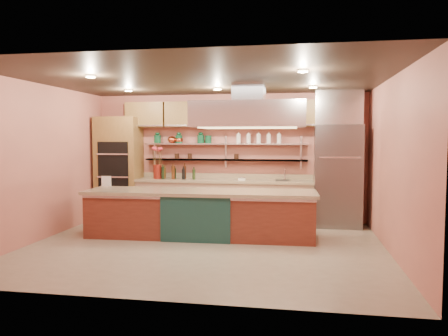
% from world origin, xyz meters
% --- Properties ---
extents(floor, '(6.00, 5.00, 0.02)m').
position_xyz_m(floor, '(0.00, 0.00, -0.01)').
color(floor, gray).
rests_on(floor, ground).
extents(ceiling, '(6.00, 5.00, 0.02)m').
position_xyz_m(ceiling, '(0.00, 0.00, 2.80)').
color(ceiling, black).
rests_on(ceiling, wall_back).
extents(wall_back, '(6.00, 0.04, 2.80)m').
position_xyz_m(wall_back, '(0.00, 2.50, 1.40)').
color(wall_back, '#BC6959').
rests_on(wall_back, floor).
extents(wall_front, '(6.00, 0.04, 2.80)m').
position_xyz_m(wall_front, '(0.00, -2.50, 1.40)').
color(wall_front, '#BC6959').
rests_on(wall_front, floor).
extents(wall_left, '(0.04, 5.00, 2.80)m').
position_xyz_m(wall_left, '(-3.00, 0.00, 1.40)').
color(wall_left, '#BC6959').
rests_on(wall_left, floor).
extents(wall_right, '(0.04, 5.00, 2.80)m').
position_xyz_m(wall_right, '(3.00, 0.00, 1.40)').
color(wall_right, '#BC6959').
rests_on(wall_right, floor).
extents(oven_stack, '(0.95, 0.64, 2.30)m').
position_xyz_m(oven_stack, '(-2.45, 2.18, 1.15)').
color(oven_stack, olive).
rests_on(oven_stack, floor).
extents(refrigerator, '(0.95, 0.72, 2.10)m').
position_xyz_m(refrigerator, '(2.35, 2.14, 1.05)').
color(refrigerator, slate).
rests_on(refrigerator, floor).
extents(back_counter, '(3.84, 0.64, 0.93)m').
position_xyz_m(back_counter, '(-0.05, 2.20, 0.47)').
color(back_counter, '#9E785F').
rests_on(back_counter, floor).
extents(wall_shelf_lower, '(3.60, 0.26, 0.03)m').
position_xyz_m(wall_shelf_lower, '(-0.05, 2.37, 1.35)').
color(wall_shelf_lower, silver).
rests_on(wall_shelf_lower, wall_back).
extents(wall_shelf_upper, '(3.60, 0.26, 0.03)m').
position_xyz_m(wall_shelf_upper, '(-0.05, 2.37, 1.70)').
color(wall_shelf_upper, silver).
rests_on(wall_shelf_upper, wall_back).
extents(upper_cabinets, '(4.60, 0.36, 0.55)m').
position_xyz_m(upper_cabinets, '(0.00, 2.32, 2.35)').
color(upper_cabinets, olive).
rests_on(upper_cabinets, wall_back).
extents(range_hood, '(2.00, 1.00, 0.45)m').
position_xyz_m(range_hood, '(0.67, 0.68, 2.25)').
color(range_hood, silver).
rests_on(range_hood, ceiling).
extents(ceiling_downlights, '(4.00, 2.80, 0.02)m').
position_xyz_m(ceiling_downlights, '(0.00, 0.20, 2.77)').
color(ceiling_downlights, '#FFE5A5').
rests_on(ceiling_downlights, ceiling).
extents(island, '(4.18, 1.03, 0.87)m').
position_xyz_m(island, '(-0.23, 0.68, 0.43)').
color(island, maroon).
rests_on(island, floor).
extents(flower_vase, '(0.23, 0.23, 0.31)m').
position_xyz_m(flower_vase, '(-1.54, 2.15, 1.09)').
color(flower_vase, maroon).
rests_on(flower_vase, back_counter).
extents(oil_bottle_cluster, '(0.85, 0.43, 0.26)m').
position_xyz_m(oil_bottle_cluster, '(-1.04, 2.15, 1.06)').
color(oil_bottle_cluster, black).
rests_on(oil_bottle_cluster, back_counter).
extents(kitchen_scale, '(0.15, 0.11, 0.08)m').
position_xyz_m(kitchen_scale, '(0.36, 2.15, 0.97)').
color(kitchen_scale, white).
rests_on(kitchen_scale, back_counter).
extents(bar_faucet, '(0.04, 0.04, 0.24)m').
position_xyz_m(bar_faucet, '(1.26, 2.25, 1.05)').
color(bar_faucet, silver).
rests_on(bar_faucet, back_counter).
extents(copper_kettle, '(0.21, 0.21, 0.16)m').
position_xyz_m(copper_kettle, '(-1.26, 2.37, 1.79)').
color(copper_kettle, '#B94A2A').
rests_on(copper_kettle, wall_shelf_upper).
extents(green_canister, '(0.16, 0.16, 0.17)m').
position_xyz_m(green_canister, '(-0.43, 2.37, 1.80)').
color(green_canister, '#0E4225').
rests_on(green_canister, wall_shelf_upper).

